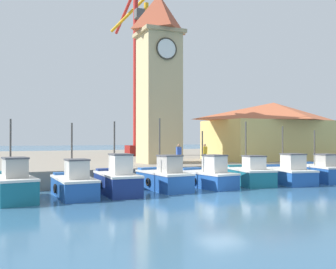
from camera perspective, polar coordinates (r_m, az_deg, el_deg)
name	(u,v)px	position (r m, az deg, el deg)	size (l,w,h in m)	color
ground_plane	(221,197)	(22.14, 7.71, -8.93)	(300.00, 300.00, 0.00)	#386689
quay_wharf	(103,160)	(46.60, -9.45, -3.74)	(120.00, 40.00, 1.18)	gray
fishing_boat_far_left	(12,185)	(21.93, -21.66, -6.88)	(2.40, 4.66, 4.26)	#196B7F
fishing_boat_left_outer	(74,184)	(22.33, -13.49, -7.00)	(2.04, 4.55, 4.10)	#2356A8
fishing_boat_left_inner	(117,180)	(23.08, -7.39, -6.60)	(1.92, 4.67, 4.23)	navy
fishing_boat_mid_left	(164,178)	(24.61, -0.57, -6.32)	(2.28, 4.59, 4.50)	#2356A8
fishing_boat_center	(208,176)	(26.04, 5.82, -6.08)	(2.47, 4.62, 3.70)	#2356A8
fishing_boat_mid_right	(249,174)	(27.85, 11.74, -5.69)	(2.68, 4.50, 4.40)	#196B7F
fishing_boat_right_inner	(287,173)	(29.31, 16.95, -5.42)	(2.86, 5.01, 4.09)	#2356A8
fishing_boat_right_outer	(320,172)	(31.37, 21.15, -5.04)	(2.49, 4.67, 3.84)	#2356A8
clock_tower	(159,73)	(32.91, -1.31, 8.92)	(3.50, 3.50, 15.61)	tan
warehouse_right	(274,130)	(39.41, 15.08, 0.59)	(12.76, 7.39, 5.49)	tan
port_crane_near	(146,96)	(47.15, -3.27, 5.59)	(4.31, 6.36, 19.10)	#976E11
port_crane_far	(135,91)	(45.60, -4.83, 6.36)	(2.00, 9.82, 19.48)	maroon
dock_worker_near_tower	(205,154)	(30.19, 5.36, -2.81)	(0.34, 0.22, 1.62)	#33333D
dock_worker_along_quay	(179,155)	(28.48, 1.58, -2.95)	(0.34, 0.22, 1.62)	#33333D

